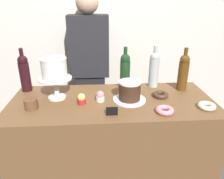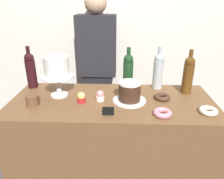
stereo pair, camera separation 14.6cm
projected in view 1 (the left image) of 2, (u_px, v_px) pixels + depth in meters
back_wall at (106, 24)px, 2.14m from camera, size 6.00×0.05×2.60m
display_counter at (112, 152)px, 1.67m from camera, size 1.40×0.60×0.88m
cake_stand_pedestal at (56, 84)px, 1.49m from camera, size 0.23×0.23×0.15m
white_layer_cake at (54, 68)px, 1.44m from camera, size 0.17×0.17×0.14m
silver_serving_platter at (129, 100)px, 1.49m from camera, size 0.23×0.23×0.01m
chocolate_round_cake at (130, 90)px, 1.46m from camera, size 0.15×0.15×0.13m
wine_bottle_dark_red at (24, 72)px, 1.60m from camera, size 0.08×0.08×0.33m
wine_bottle_amber at (183, 72)px, 1.61m from camera, size 0.08×0.08×0.33m
wine_bottle_clear at (154, 69)px, 1.68m from camera, size 0.08×0.08×0.33m
wine_bottle_green at (125, 71)px, 1.64m from camera, size 0.08×0.08×0.33m
cupcake_lemon at (82, 99)px, 1.43m from camera, size 0.06×0.06×0.07m
cupcake_strawberry at (100, 96)px, 1.47m from camera, size 0.06×0.06×0.07m
donut_chocolate at (160, 95)px, 1.54m from camera, size 0.11×0.11×0.03m
donut_pink at (165, 110)px, 1.33m from camera, size 0.11×0.11×0.03m
donut_sugar at (207, 106)px, 1.38m from camera, size 0.11×0.11×0.03m
cookie_stack at (31, 104)px, 1.37m from camera, size 0.08×0.08×0.07m
price_sign_chalkboard at (112, 111)px, 1.29m from camera, size 0.07×0.01×0.05m
barista_figure at (90, 75)px, 2.11m from camera, size 0.36×0.22×1.60m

